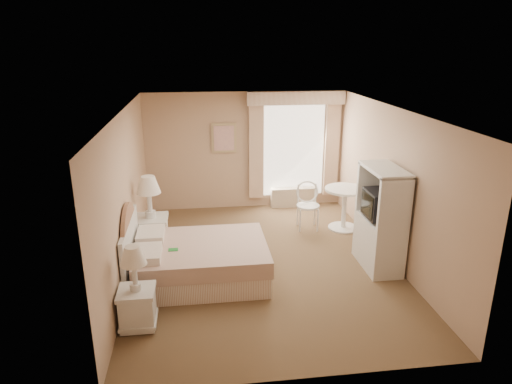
{
  "coord_description": "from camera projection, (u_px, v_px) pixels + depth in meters",
  "views": [
    {
      "loc": [
        -1.01,
        -6.7,
        3.47
      ],
      "look_at": [
        -0.09,
        0.3,
        1.13
      ],
      "focal_mm": 32.0,
      "sensor_mm": 36.0,
      "label": 1
    }
  ],
  "objects": [
    {
      "name": "room",
      "position": [
        264.0,
        191.0,
        7.13
      ],
      "size": [
        4.21,
        5.51,
        2.51
      ],
      "color": "brown",
      "rests_on": "ground"
    },
    {
      "name": "framed_art",
      "position": [
        224.0,
        138.0,
        9.54
      ],
      "size": [
        0.52,
        0.04,
        0.62
      ],
      "color": "tan",
      "rests_on": "room"
    },
    {
      "name": "window",
      "position": [
        294.0,
        146.0,
        9.73
      ],
      "size": [
        2.05,
        0.22,
        2.51
      ],
      "color": "white",
      "rests_on": "room"
    },
    {
      "name": "nightstand_far",
      "position": [
        151.0,
        225.0,
        7.74
      ],
      "size": [
        0.56,
        0.56,
        1.35
      ],
      "color": "white",
      "rests_on": "room"
    },
    {
      "name": "armoire",
      "position": [
        380.0,
        227.0,
        7.21
      ],
      "size": [
        0.5,
        0.99,
        1.65
      ],
      "color": "white",
      "rests_on": "room"
    },
    {
      "name": "round_table",
      "position": [
        345.0,
        202.0,
        8.73
      ],
      "size": [
        0.78,
        0.78,
        0.82
      ],
      "color": "silver",
      "rests_on": "room"
    },
    {
      "name": "cafe_chair",
      "position": [
        308.0,
        201.0,
        8.81
      ],
      "size": [
        0.47,
        0.47,
        0.92
      ],
      "rotation": [
        0.0,
        0.0,
        -0.08
      ],
      "color": "silver",
      "rests_on": "room"
    },
    {
      "name": "bed",
      "position": [
        194.0,
        260.0,
        6.9
      ],
      "size": [
        2.05,
        1.53,
        1.35
      ],
      "color": "tan",
      "rests_on": "room"
    },
    {
      "name": "nightstand_near",
      "position": [
        137.0,
        298.0,
        5.71
      ],
      "size": [
        0.46,
        0.46,
        1.1
      ],
      "color": "white",
      "rests_on": "room"
    }
  ]
}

